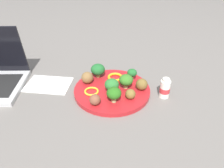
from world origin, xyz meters
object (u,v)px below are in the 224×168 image
(meatball_near_rim, at_px, (87,78))
(knife, at_px, (48,81))
(broccoli_floret_front_left, at_px, (114,93))
(meatball_center, at_px, (142,85))
(plate, at_px, (112,90))
(pepper_ring_mid_left, at_px, (115,77))
(broccoli_floret_mid_left, at_px, (132,73))
(fork, at_px, (44,86))
(broccoli_floret_far_rim, at_px, (111,85))
(broccoli_floret_center, at_px, (126,80))
(meatball_front_left, at_px, (130,94))
(napkin, at_px, (48,84))
(yogurt_bottle, at_px, (165,89))
(meatball_back_right, at_px, (95,100))
(broccoli_floret_front_right, at_px, (98,70))
(pepper_ring_near_rim, at_px, (91,91))

(meatball_near_rim, distance_m, knife, 0.17)
(broccoli_floret_front_left, distance_m, meatball_center, 0.12)
(plate, xyz_separation_m, pepper_ring_mid_left, (-0.01, -0.07, 0.01))
(broccoli_floret_mid_left, distance_m, fork, 0.34)
(broccoli_floret_far_rim, relative_size, broccoli_floret_center, 0.96)
(meatball_front_left, xyz_separation_m, fork, (0.33, -0.08, -0.03))
(broccoli_floret_front_left, xyz_separation_m, meatball_near_rim, (0.10, -0.11, -0.01))
(meatball_center, distance_m, napkin, 0.36)
(meatball_center, height_order, yogurt_bottle, yogurt_bottle)
(meatball_front_left, bearing_deg, meatball_center, -128.92)
(meatball_back_right, height_order, fork, meatball_back_right)
(pepper_ring_mid_left, bearing_deg, meatball_front_left, 113.38)
(broccoli_floret_front_left, xyz_separation_m, meatball_front_left, (-0.06, -0.02, -0.02))
(broccoli_floret_mid_left, distance_m, pepper_ring_mid_left, 0.07)
(meatball_front_left, distance_m, meatball_center, 0.07)
(broccoli_floret_mid_left, bearing_deg, meatball_center, 115.62)
(broccoli_floret_far_rim, height_order, broccoli_floret_front_right, broccoli_floret_front_right)
(broccoli_floret_center, height_order, meatball_back_right, broccoli_floret_center)
(knife, bearing_deg, meatball_front_left, 160.50)
(meatball_center, xyz_separation_m, knife, (0.36, -0.06, -0.03))
(broccoli_floret_far_rim, height_order, broccoli_floret_mid_left, broccoli_floret_far_rim)
(plate, relative_size, broccoli_floret_far_rim, 5.38)
(meatball_front_left, xyz_separation_m, pepper_ring_near_rim, (0.14, -0.03, -0.01))
(broccoli_floret_far_rim, distance_m, meatball_center, 0.11)
(plate, distance_m, broccoli_floret_far_rim, 0.04)
(pepper_ring_near_rim, bearing_deg, fork, -14.19)
(pepper_ring_mid_left, height_order, napkin, pepper_ring_mid_left)
(broccoli_floret_mid_left, bearing_deg, meatball_back_right, 51.16)
(broccoli_floret_front_right, distance_m, fork, 0.21)
(meatball_near_rim, bearing_deg, broccoli_floret_mid_left, -170.30)
(plate, xyz_separation_m, broccoli_floret_far_rim, (0.00, 0.02, 0.04))
(broccoli_floret_front_right, distance_m, meatball_front_left, 0.19)
(broccoli_floret_mid_left, relative_size, fork, 0.38)
(pepper_ring_mid_left, relative_size, knife, 0.41)
(broccoli_floret_front_right, distance_m, meatball_near_rim, 0.06)
(meatball_back_right, bearing_deg, broccoli_floret_front_right, -87.97)
(meatball_near_rim, distance_m, yogurt_bottle, 0.29)
(plate, relative_size, pepper_ring_near_rim, 5.28)
(plate, distance_m, meatball_front_left, 0.09)
(meatball_center, bearing_deg, pepper_ring_near_rim, 6.99)
(broccoli_floret_front_left, relative_size, yogurt_bottle, 0.72)
(broccoli_floret_far_rim, distance_m, broccoli_floret_front_left, 0.06)
(meatball_center, bearing_deg, meatball_back_right, 29.31)
(broccoli_floret_front_right, relative_size, fork, 0.46)
(meatball_front_left, height_order, fork, meatball_front_left)
(meatball_front_left, distance_m, pepper_ring_near_rim, 0.14)
(broccoli_floret_mid_left, bearing_deg, pepper_ring_near_rim, 31.49)
(broccoli_floret_center, bearing_deg, broccoli_floret_front_right, -33.74)
(meatball_front_left, distance_m, yogurt_bottle, 0.13)
(napkin, bearing_deg, meatball_front_left, 163.19)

